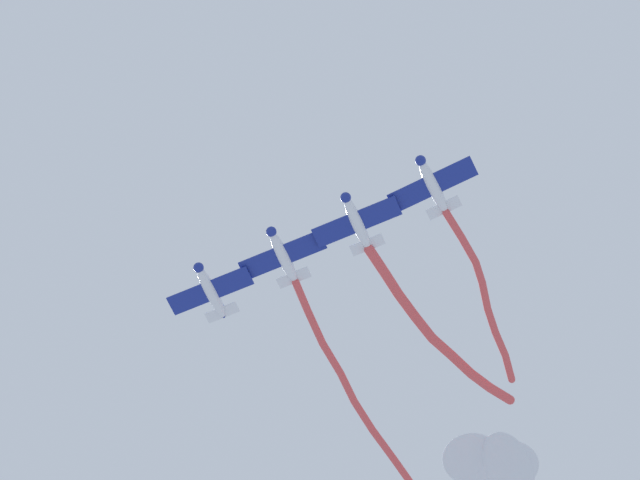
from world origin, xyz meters
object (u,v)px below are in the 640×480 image
at_px(airplane_right_wing, 357,222).
at_px(airplane_slot, 432,185).
at_px(airplane_left_wing, 283,255).
at_px(airplane_lead, 210,291).

distance_m(airplane_right_wing, airplane_slot, 6.78).
bearing_deg(airplane_left_wing, airplane_right_wing, 86.59).
xyz_separation_m(airplane_lead, airplane_right_wing, (8.25, -10.76, 0.00)).
bearing_deg(airplane_lead, airplane_right_wing, 86.45).
distance_m(airplane_lead, airplane_right_wing, 13.55).
distance_m(airplane_lead, airplane_slot, 20.33).
distance_m(airplane_lead, airplane_left_wing, 6.78).
height_order(airplane_left_wing, airplane_slot, same).
distance_m(airplane_left_wing, airplane_right_wing, 6.78).
relative_size(airplane_lead, airplane_right_wing, 1.00).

